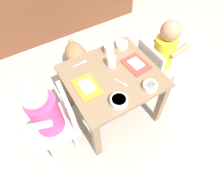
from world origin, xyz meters
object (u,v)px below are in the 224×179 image
seated_child_right (163,52)px  veggie_bowl_near (122,45)px  seated_child_left (47,113)px  food_tray_left (87,87)px  dining_table (112,83)px  food_tray_right (136,64)px  dog (77,57)px  water_cup_left (109,50)px  water_cup_right (111,62)px  veggie_bowl_far (150,86)px  spoon_by_left_tray (81,63)px  cereal_bowl_right_side (119,101)px  spoon_by_right_tray (122,83)px

seated_child_right → veggie_bowl_near: seated_child_right is taller
seated_child_left → food_tray_left: bearing=4.6°
dining_table → food_tray_right: size_ratio=3.12×
dog → food_tray_right: food_tray_right is taller
veggie_bowl_near → dining_table: bearing=-136.2°
water_cup_left → water_cup_right: size_ratio=0.90×
food_tray_right → veggie_bowl_far: 0.20m
veggie_bowl_near → seated_child_right: bearing=-32.8°
veggie_bowl_near → food_tray_left: bearing=-152.6°
dog → spoon_by_left_tray: 0.43m
dining_table → food_tray_right: bearing=-2.4°
seated_child_left → dog: (0.41, 0.55, -0.24)m
dog → water_cup_right: water_cup_right is taller
food_tray_right → cereal_bowl_right_side: cereal_bowl_right_side is taller
cereal_bowl_right_side → spoon_by_right_tray: size_ratio=1.04×
seated_child_left → water_cup_left: seated_child_left is taller
food_tray_right → cereal_bowl_right_side: 0.32m
cereal_bowl_right_side → veggie_bowl_far: cereal_bowl_right_side is taller
food_tray_right → spoon_by_right_tray: (-0.16, -0.09, -0.00)m
dining_table → spoon_by_left_tray: bearing=122.8°
veggie_bowl_near → dog: bearing=125.4°
food_tray_right → water_cup_left: water_cup_left is taller
food_tray_right → food_tray_left: bearing=-180.0°
seated_child_left → cereal_bowl_right_side: bearing=-24.7°
water_cup_right → food_tray_right: bearing=-28.9°
seated_child_left → water_cup_left: 0.58m
spoon_by_right_tray → water_cup_right: bearing=82.1°
water_cup_right → dining_table: bearing=-119.0°
dining_table → dog: size_ratio=1.36×
veggie_bowl_near → spoon_by_left_tray: (-0.32, 0.00, -0.02)m
food_tray_right → water_cup_left: (-0.09, 0.19, 0.02)m
water_cup_right → spoon_by_right_tray: bearing=-97.9°
food_tray_left → veggie_bowl_near: veggie_bowl_near is taller
dining_table → water_cup_left: size_ratio=8.65×
dining_table → food_tray_left: 0.20m
dog → cereal_bowl_right_side: cereal_bowl_right_side is taller
water_cup_right → spoon_by_left_tray: (-0.16, 0.12, -0.03)m
food_tray_left → water_cup_left: bearing=35.3°
seated_child_left → seated_child_right: bearing=3.4°
dog → spoon_by_right_tray: spoon_by_right_tray is taller
dining_table → veggie_bowl_far: bearing=-55.9°
spoon_by_right_tray → food_tray_right: bearing=27.5°
water_cup_right → veggie_bowl_far: size_ratio=0.84×
seated_child_left → seated_child_right: (0.90, 0.05, -0.02)m
veggie_bowl_far → spoon_by_left_tray: size_ratio=0.89×
food_tray_left → veggie_bowl_near: 0.43m
spoon_by_left_tray → veggie_bowl_far: bearing=-56.5°
food_tray_right → veggie_bowl_near: bearing=85.5°
water_cup_right → veggie_bowl_near: (0.16, 0.12, -0.01)m
water_cup_left → cereal_bowl_right_side: size_ratio=0.66×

